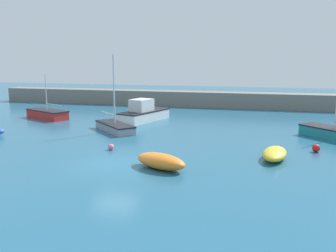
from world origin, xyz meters
The scene contains 10 objects.
ground_plane centered at (0.00, 0.00, -0.10)m, with size 120.00×120.00×0.20m, color #235B7A.
harbor_breakwater centered at (0.00, 26.95, 0.93)m, with size 52.84×2.48×1.87m, color slate.
sailboat_short_mast centered at (-12.93, 13.73, 0.46)m, with size 5.31×3.78×4.48m.
rowboat_blue_near centered at (2.80, -0.15, 0.42)m, with size 3.57×2.69×0.85m.
cabin_cruiser_white centered at (-3.00, 14.73, 0.77)m, with size 3.94×6.23×2.17m.
open_tender_yellow centered at (9.03, 3.45, 0.35)m, with size 1.82×3.40×0.69m.
sailboat_tall_mast centered at (-3.77, 9.25, 0.40)m, with size 4.63×4.55×6.39m.
sailboat_twin_hulled centered at (13.59, 10.51, 0.44)m, with size 5.02×5.06×4.53m.
mooring_buoy_pink centered at (-1.58, 3.15, 0.20)m, with size 0.40×0.40×0.40m, color #EA668C.
mooring_buoy_red centered at (11.74, 5.94, 0.26)m, with size 0.52×0.52×0.52m, color red.
Camera 1 is at (8.13, -19.63, 6.17)m, focal length 40.00 mm.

